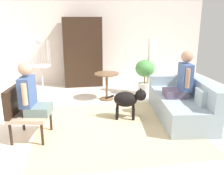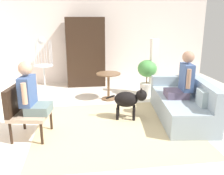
% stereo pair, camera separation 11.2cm
% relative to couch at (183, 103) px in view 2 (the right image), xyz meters
% --- Properties ---
extents(ground_plane, '(7.61, 7.61, 0.00)m').
position_rel_couch_xyz_m(ground_plane, '(-1.44, -0.05, -0.29)').
color(ground_plane, beige).
extents(back_wall, '(6.84, 0.12, 2.75)m').
position_rel_couch_xyz_m(back_wall, '(-1.44, 3.18, 1.08)').
color(back_wall, silver).
rests_on(back_wall, ground).
extents(area_rug, '(2.84, 2.53, 0.01)m').
position_rel_couch_xyz_m(area_rug, '(-1.41, -0.31, -0.29)').
color(area_rug, '#C6B284').
rests_on(area_rug, ground).
extents(couch, '(1.08, 2.01, 0.80)m').
position_rel_couch_xyz_m(couch, '(0.00, 0.00, 0.00)').
color(couch, '#8EA0AD').
rests_on(couch, ground).
extents(armchair, '(0.69, 0.73, 0.87)m').
position_rel_couch_xyz_m(armchair, '(-2.96, -0.40, 0.21)').
color(armchair, black).
rests_on(armchair, ground).
extents(person_on_couch, '(0.52, 0.55, 0.90)m').
position_rel_couch_xyz_m(person_on_couch, '(-0.04, -0.02, 0.51)').
color(person_on_couch, '#594C64').
extents(person_on_armchair, '(0.50, 0.54, 0.86)m').
position_rel_couch_xyz_m(person_on_armchair, '(-2.81, -0.43, 0.48)').
color(person_on_armchair, slate).
extents(round_end_table, '(0.58, 0.58, 0.66)m').
position_rel_couch_xyz_m(round_end_table, '(-1.33, 1.32, 0.15)').
color(round_end_table, brown).
rests_on(round_end_table, ground).
extents(dog, '(0.79, 0.40, 0.63)m').
position_rel_couch_xyz_m(dog, '(-1.08, 0.08, 0.11)').
color(dog, black).
rests_on(dog, ground).
extents(bird_cage_stand, '(0.43, 0.43, 1.53)m').
position_rel_couch_xyz_m(bird_cage_stand, '(-2.84, 1.39, 0.54)').
color(bird_cage_stand, silver).
rests_on(bird_cage_stand, ground).
extents(potted_plant, '(0.49, 0.49, 0.91)m').
position_rel_couch_xyz_m(potted_plant, '(-0.30, 1.57, 0.27)').
color(potted_plant, beige).
rests_on(potted_plant, ground).
extents(column_lamp, '(0.20, 0.20, 1.44)m').
position_rel_couch_xyz_m(column_lamp, '(-0.12, 1.59, 0.42)').
color(column_lamp, '#4C4742').
rests_on(column_lamp, ground).
extents(armoire_cabinet, '(1.09, 0.56, 1.96)m').
position_rel_couch_xyz_m(armoire_cabinet, '(-1.81, 2.77, 0.69)').
color(armoire_cabinet, black).
rests_on(armoire_cabinet, ground).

